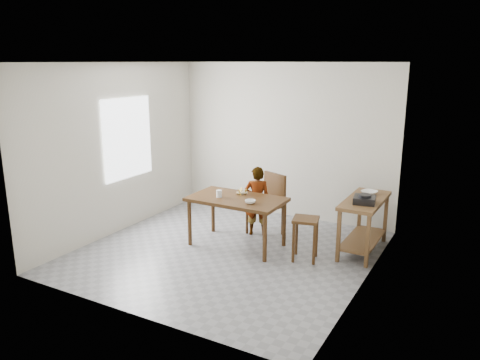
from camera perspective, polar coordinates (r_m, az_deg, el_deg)
The scene contains 17 objects.
floor at distance 6.94m, azimuth -1.62°, elevation -8.91°, with size 4.00×4.00×0.04m, color gray.
ceiling at distance 6.38m, azimuth -1.80°, elevation 14.34°, with size 4.00×4.00×0.04m, color white.
wall_back at distance 8.29m, azimuth 5.45°, elevation 4.77°, with size 4.00×0.04×2.70m, color beige.
wall_front at distance 4.95m, azimuth -13.72°, elevation -2.14°, with size 4.00×0.04×2.70m, color beige.
wall_left at distance 7.73m, azimuth -14.71°, elevation 3.67°, with size 0.04×4.00×2.70m, color beige.
wall_right at distance 5.79m, azimuth 15.77°, elevation 0.10°, with size 0.04×4.00×2.70m, color beige.
window_pane at distance 7.82m, azimuth -13.51°, elevation 4.97°, with size 0.02×1.10×1.30m, color white.
dining_table at distance 7.04m, azimuth -0.40°, elevation -5.11°, with size 1.40×0.80×0.75m, color #3C240F, non-canonical shape.
prep_counter at distance 7.06m, azimuth 14.81°, elevation -5.35°, with size 0.50×1.20×0.80m, color brown, non-canonical shape.
child at distance 7.43m, azimuth 2.10°, elevation -2.57°, with size 0.41×0.27×1.12m, color white.
dining_chair at distance 7.47m, azimuth 3.05°, elevation -3.06°, with size 0.47×0.47×0.98m, color #3C240F, non-canonical shape.
stool at distance 6.64m, azimuth 7.95°, elevation -7.12°, with size 0.35×0.35×0.61m, color #3C240F, non-canonical shape.
glass_tumbler at distance 6.95m, azimuth -2.56°, elevation -1.67°, with size 0.09×0.09×0.11m, color white.
small_bowl at distance 6.65m, azimuth 1.25°, elevation -2.66°, with size 0.15×0.15×0.05m, color white.
banana at distance 7.08m, azimuth 0.25°, elevation -1.52°, with size 0.19×0.13×0.07m, color #FFCE5A, non-canonical shape.
serving_bowl at distance 7.17m, azimuth 15.49°, elevation -1.48°, with size 0.23×0.23×0.06m, color white.
gas_burner at distance 6.71m, azimuth 14.95°, elevation -2.35°, with size 0.29×0.29×0.10m, color black.
Camera 1 is at (3.26, -5.48, 2.72)m, focal length 35.00 mm.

